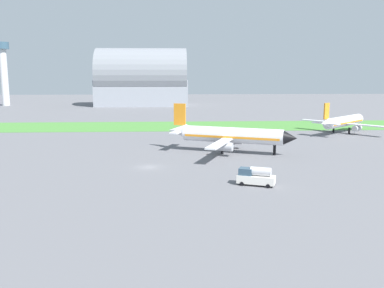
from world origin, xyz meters
The scene contains 7 objects.
ground_plane centered at (0.00, 0.00, 0.00)m, with size 600.00×600.00×0.00m, color slate.
grass_taxiway_strip centered at (0.00, 67.41, 0.04)m, with size 360.00×28.00×0.08m, color #478438.
airplane_parked_jet_far centered at (60.78, 46.76, 3.75)m, with size 24.05×23.34×10.42m.
airplane_midfield_jet centered at (19.17, 15.63, 4.24)m, with size 31.44×31.65×11.77m.
fuel_truck_near_gate centered at (19.39, -15.03, 1.58)m, with size 6.93×4.67×3.29m.
hangar_distant centered at (-12.44, 168.93, 14.91)m, with size 54.22×31.72×34.02m.
control_tower centered at (-94.70, 171.34, 22.02)m, with size 8.00×8.00×37.43m.
Camera 1 is at (4.68, -84.61, 19.37)m, focal length 38.74 mm.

